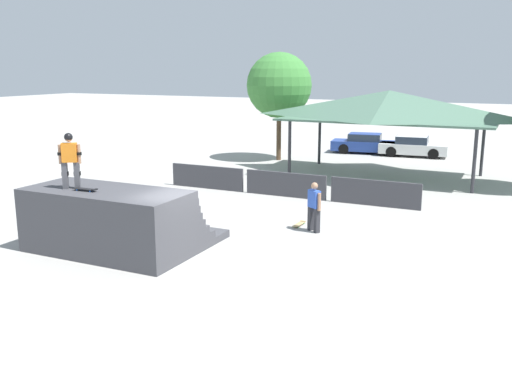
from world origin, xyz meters
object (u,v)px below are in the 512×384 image
Objects in this scene: skateboard_on_ground at (299,224)px; parked_car_blue at (366,144)px; bystander_walking at (314,204)px; parked_car_white at (413,147)px; skateboard_on_deck at (86,189)px; tree_far_back at (279,85)px; skater_on_deck at (70,157)px.

skateboard_on_ground is 18.07m from parked_car_blue.
bystander_walking is 0.40× the size of parked_car_white.
skateboard_on_ground is (-0.71, 0.49, -0.88)m from bystander_walking.
skateboard_on_deck is 24.06m from parked_car_white.
tree_far_back reaches higher than parked_car_white.
skateboard_on_deck is at bearing -103.35° from parked_car_blue.
skateboard_on_ground is at bearing -90.65° from parked_car_blue.
skater_on_deck reaches higher than bystander_walking.
parked_car_white is at bearing -0.39° from skateboard_on_ground.
skateboard_on_deck is (0.61, -0.08, -0.89)m from skater_on_deck.
bystander_walking is at bearing 10.65° from skater_on_deck.
bystander_walking is 2.06× the size of skateboard_on_ground.
skater_on_deck reaches higher than parked_car_blue.
parked_car_blue is (-2.39, 17.90, 0.54)m from skateboard_on_ground.
bystander_walking is 18.33m from parked_car_white.
skateboard_on_deck is 0.46× the size of bystander_walking.
parked_car_blue is at bearing 82.16° from skateboard_on_deck.
skater_on_deck is at bearing 75.46° from bystander_walking.
skater_on_deck is at bearing -86.01° from tree_far_back.
skateboard_on_ground is at bearing 48.77° from skateboard_on_deck.
skater_on_deck is 0.39× the size of parked_car_white.
parked_car_blue is (2.71, 23.46, -2.28)m from skater_on_deck.
parked_car_blue is 2.99m from parked_car_white.
parked_car_white is at bearing 34.94° from tree_far_back.
skateboard_on_deck reaches higher than bystander_walking.
bystander_walking is (5.81, 5.07, -1.94)m from skater_on_deck.
bystander_walking reaches higher than parked_car_white.
bystander_walking is 18.66m from parked_car_blue.
skateboard_on_deck reaches higher than skateboard_on_ground.
skateboard_on_deck is 7.47m from skateboard_on_ground.
parked_car_white is (5.09, 23.48, -1.39)m from skateboard_on_deck.
skateboard_on_ground is at bearing -0.69° from bystander_walking.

